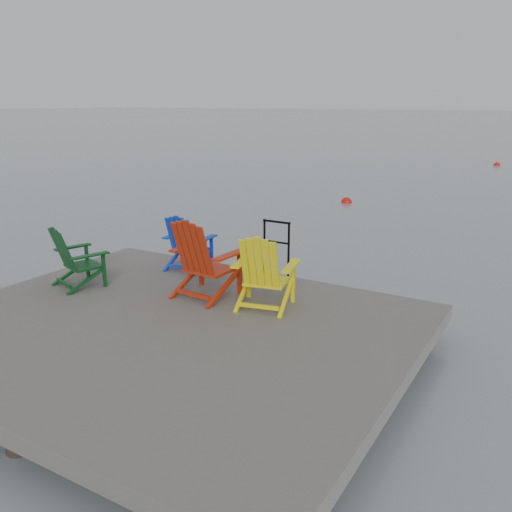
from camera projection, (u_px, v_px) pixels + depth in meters
The scene contains 9 objects.
ground at pixel (168, 359), 7.00m from camera, with size 400.00×400.00×0.00m, color slate.
dock at pixel (167, 334), 6.90m from camera, with size 6.00×5.00×1.40m.
handrail at pixel (276, 243), 8.61m from camera, with size 0.48×0.04×0.90m.
chair_green at pixel (75, 257), 8.10m from camera, with size 0.88×0.84×0.93m.
chair_blue at pixel (187, 242), 8.94m from camera, with size 0.79×0.74×0.93m.
chair_red at pixel (203, 258), 7.64m from camera, with size 0.95×0.89×1.15m.
chair_yellow at pixel (264, 271), 7.24m from camera, with size 0.94×0.89×1.03m.
buoy_a at pixel (346, 203), 17.73m from camera, with size 0.36×0.36×0.36m, color #BC100B.
buoy_b at pixel (497, 165), 27.93m from camera, with size 0.33×0.33×0.33m, color red.
Camera 1 is at (4.21, -4.89, 3.22)m, focal length 38.00 mm.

